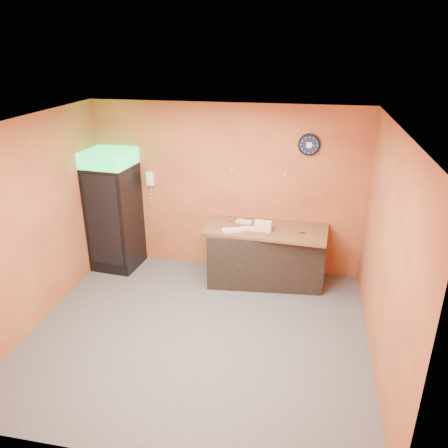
# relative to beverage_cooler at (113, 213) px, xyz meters

# --- Properties ---
(floor) EXTENTS (4.50, 4.50, 0.00)m
(floor) POSITION_rel_beverage_cooler_xyz_m (1.85, -1.60, -1.01)
(floor) COLOR #47474C
(floor) RESTS_ON ground
(back_wall) EXTENTS (4.50, 0.02, 2.80)m
(back_wall) POSITION_rel_beverage_cooler_xyz_m (1.85, 0.40, 0.39)
(back_wall) COLOR #BC6D35
(back_wall) RESTS_ON floor
(left_wall) EXTENTS (0.02, 4.00, 2.80)m
(left_wall) POSITION_rel_beverage_cooler_xyz_m (-0.40, -1.60, 0.39)
(left_wall) COLOR #BC6D35
(left_wall) RESTS_ON floor
(right_wall) EXTENTS (0.02, 4.00, 2.80)m
(right_wall) POSITION_rel_beverage_cooler_xyz_m (4.10, -1.60, 0.39)
(right_wall) COLOR #BC6D35
(right_wall) RESTS_ON floor
(ceiling) EXTENTS (4.50, 4.00, 0.02)m
(ceiling) POSITION_rel_beverage_cooler_xyz_m (1.85, -1.60, 1.79)
(ceiling) COLOR white
(ceiling) RESTS_ON back_wall
(beverage_cooler) EXTENTS (0.78, 0.79, 2.06)m
(beverage_cooler) POSITION_rel_beverage_cooler_xyz_m (0.00, 0.00, 0.00)
(beverage_cooler) COLOR black
(beverage_cooler) RESTS_ON floor
(prep_counter) EXTENTS (1.87, 0.96, 0.90)m
(prep_counter) POSITION_rel_beverage_cooler_xyz_m (2.57, -0.00, -0.56)
(prep_counter) COLOR black
(prep_counter) RESTS_ON floor
(wall_clock) EXTENTS (0.34, 0.06, 0.34)m
(wall_clock) POSITION_rel_beverage_cooler_xyz_m (3.14, 0.37, 1.20)
(wall_clock) COLOR black
(wall_clock) RESTS_ON back_wall
(wall_phone) EXTENTS (0.13, 0.11, 0.23)m
(wall_phone) POSITION_rel_beverage_cooler_xyz_m (0.56, 0.34, 0.52)
(wall_phone) COLOR white
(wall_phone) RESTS_ON back_wall
(butcher_paper) EXTENTS (1.95, 1.00, 0.04)m
(butcher_paper) POSITION_rel_beverage_cooler_xyz_m (2.57, -0.00, -0.09)
(butcher_paper) COLOR brown
(butcher_paper) RESTS_ON prep_counter
(sub_roll_stack) EXTENTS (0.27, 0.12, 0.17)m
(sub_roll_stack) POSITION_rel_beverage_cooler_xyz_m (2.53, -0.13, 0.02)
(sub_roll_stack) COLOR #F3E4BD
(sub_roll_stack) RESTS_ON butcher_paper
(wrapped_sandwich_left) EXTENTS (0.31, 0.21, 0.04)m
(wrapped_sandwich_left) POSITION_rel_beverage_cooler_xyz_m (2.06, -0.24, -0.05)
(wrapped_sandwich_left) COLOR silver
(wrapped_sandwich_left) RESTS_ON butcher_paper
(wrapped_sandwich_mid) EXTENTS (0.28, 0.13, 0.04)m
(wrapped_sandwich_mid) POSITION_rel_beverage_cooler_xyz_m (2.31, -0.13, -0.05)
(wrapped_sandwich_mid) COLOR silver
(wrapped_sandwich_mid) RESTS_ON butcher_paper
(wrapped_sandwich_right) EXTENTS (0.27, 0.14, 0.04)m
(wrapped_sandwich_right) POSITION_rel_beverage_cooler_xyz_m (2.20, 0.14, -0.05)
(wrapped_sandwich_right) COLOR silver
(wrapped_sandwich_right) RESTS_ON butcher_paper
(kitchen_tool) EXTENTS (0.07, 0.07, 0.07)m
(kitchen_tool) POSITION_rel_beverage_cooler_xyz_m (2.64, -0.01, -0.03)
(kitchen_tool) COLOR silver
(kitchen_tool) RESTS_ON butcher_paper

